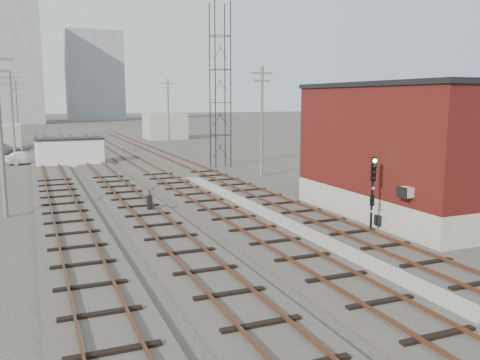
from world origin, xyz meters
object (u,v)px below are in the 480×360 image
signal_mast (373,190)px  car_silver (26,158)px  switch_stand (150,203)px  site_trailer (70,152)px  car_grey (1,149)px

signal_mast → car_silver: signal_mast is taller
switch_stand → car_silver: switch_stand is taller
switch_stand → site_trailer: 23.42m
switch_stand → car_grey: bearing=107.0°
signal_mast → site_trailer: signal_mast is taller
signal_mast → site_trailer: 33.72m
site_trailer → car_silver: size_ratio=1.71×
switch_stand → site_trailer: site_trailer is taller
switch_stand → car_silver: 26.87m
switch_stand → signal_mast: bearing=-41.2°
signal_mast → switch_stand: 12.29m
site_trailer → car_silver: site_trailer is taller
switch_stand → site_trailer: size_ratio=0.19×
signal_mast → switch_stand: signal_mast is taller
site_trailer → switch_stand: bearing=-85.8°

